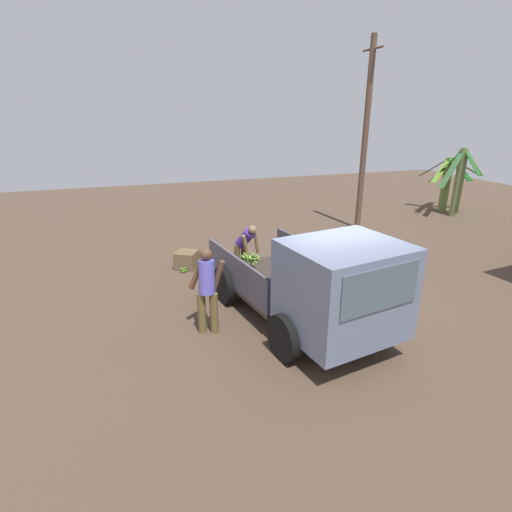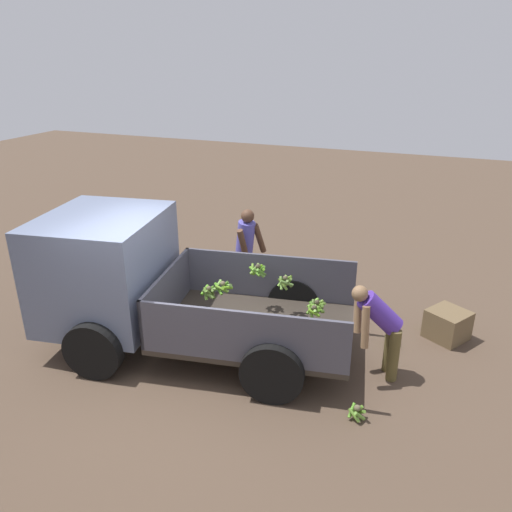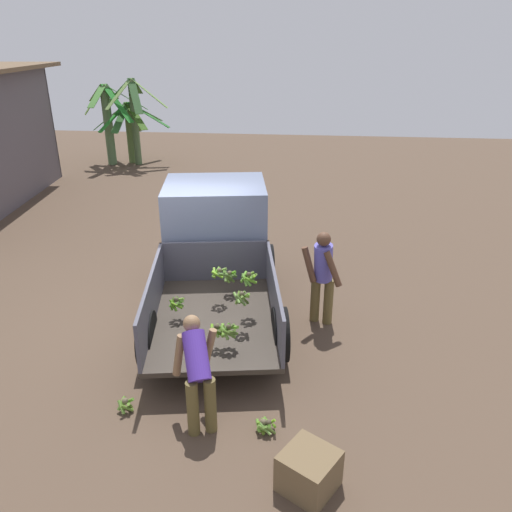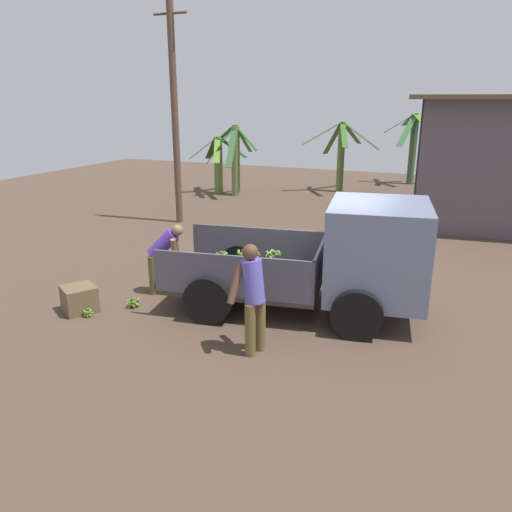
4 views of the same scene
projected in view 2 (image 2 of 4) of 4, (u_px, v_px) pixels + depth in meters
ground at (165, 369)px, 7.20m from camera, size 36.00×36.00×0.00m
cargo_truck at (130, 278)px, 7.53m from camera, size 4.82×2.75×2.04m
person_foreground_visitor at (246, 250)px, 8.96m from camera, size 0.55×0.72×1.71m
person_worker_loading at (380, 325)px, 6.78m from camera, size 0.75×0.66×1.40m
banana_bunch_on_ground_0 at (392, 338)px, 7.78m from camera, size 0.24×0.23×0.20m
banana_bunch_on_ground_1 at (427, 325)px, 8.19m from camera, size 0.19×0.19×0.17m
banana_bunch_on_ground_2 at (357, 412)px, 6.18m from camera, size 0.23×0.24×0.21m
banana_bunch_on_ground_3 at (391, 340)px, 7.73m from camera, size 0.21×0.22×0.19m
wooden_crate_0 at (447, 325)px, 7.91m from camera, size 0.77×0.77×0.47m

